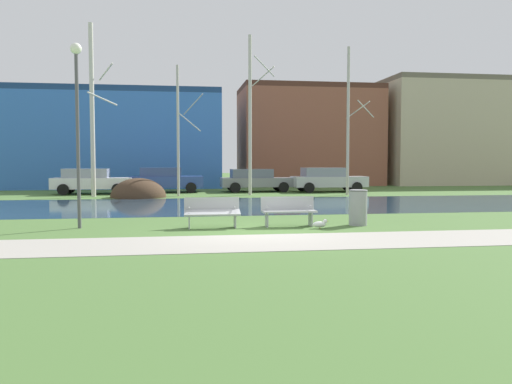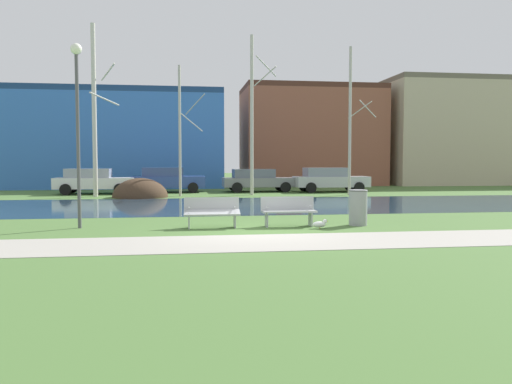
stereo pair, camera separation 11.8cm
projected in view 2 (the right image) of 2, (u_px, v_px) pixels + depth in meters
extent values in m
plane|color=#476B33|center=(226.00, 203.00, 23.73)|extent=(120.00, 120.00, 0.00)
cube|color=#9E998E|center=(266.00, 242.00, 12.14)|extent=(60.00, 2.53, 0.01)
cube|color=#284256|center=(228.00, 205.00, 22.38)|extent=(80.00, 8.85, 0.01)
ellipsoid|color=#423021|center=(140.00, 197.00, 27.35)|extent=(2.92, 2.80, 2.06)
cube|color=#9EA0A3|center=(212.00, 213.00, 14.70)|extent=(1.61, 0.51, 0.16)
cube|color=#9EA0A3|center=(212.00, 204.00, 14.96)|extent=(1.60, 0.12, 0.40)
cube|color=#9EA0A3|center=(189.00, 220.00, 14.69)|extent=(0.05, 0.43, 0.45)
cube|color=#9EA0A3|center=(235.00, 220.00, 14.85)|extent=(0.05, 0.43, 0.45)
cylinder|color=#9EA0A3|center=(189.00, 208.00, 14.63)|extent=(0.05, 0.28, 0.04)
cylinder|color=#9EA0A3|center=(235.00, 207.00, 14.79)|extent=(0.05, 0.28, 0.04)
cube|color=#9EA0A3|center=(289.00, 211.00, 15.01)|extent=(1.61, 0.51, 0.05)
cube|color=#9EA0A3|center=(287.00, 203.00, 15.28)|extent=(1.60, 0.12, 0.40)
cube|color=#9EA0A3|center=(266.00, 219.00, 15.01)|extent=(0.05, 0.43, 0.45)
cube|color=#9EA0A3|center=(310.00, 219.00, 15.16)|extent=(0.05, 0.43, 0.45)
cylinder|color=#9EA0A3|center=(267.00, 207.00, 14.95)|extent=(0.05, 0.28, 0.04)
cylinder|color=#9EA0A3|center=(311.00, 206.00, 15.10)|extent=(0.05, 0.28, 0.04)
cylinder|color=gray|center=(358.00, 208.00, 15.36)|extent=(0.54, 0.54, 1.07)
torus|color=#545557|center=(358.00, 191.00, 15.33)|extent=(0.56, 0.56, 0.04)
ellipsoid|color=white|center=(319.00, 224.00, 14.62)|extent=(0.39, 0.17, 0.17)
sphere|color=white|center=(325.00, 221.00, 14.64)|extent=(0.12, 0.12, 0.12)
cone|color=gold|center=(327.00, 221.00, 14.65)|extent=(0.07, 0.04, 0.04)
cylinder|color=gold|center=(320.00, 227.00, 14.59)|extent=(0.01, 0.01, 0.10)
cylinder|color=gold|center=(319.00, 227.00, 14.66)|extent=(0.01, 0.01, 0.10)
cylinder|color=#4C4C51|center=(78.00, 142.00, 14.61)|extent=(0.10, 0.10, 4.93)
sphere|color=white|center=(76.00, 49.00, 14.45)|extent=(0.32, 0.32, 0.32)
cylinder|color=beige|center=(94.00, 111.00, 27.52)|extent=(0.24, 0.24, 9.25)
cylinder|color=beige|center=(108.00, 72.00, 27.96)|extent=(0.94, 1.32, 0.79)
cylinder|color=beige|center=(105.00, 99.00, 26.92)|extent=(1.37, 1.33, 0.58)
cylinder|color=#BCB7A8|center=(180.00, 131.00, 28.10)|extent=(0.14, 0.14, 7.14)
cylinder|color=#BCB7A8|center=(195.00, 104.00, 28.70)|extent=(1.07, 1.53, 1.03)
cylinder|color=#BCB7A8|center=(192.00, 122.00, 27.51)|extent=(1.22, 1.18, 0.90)
cylinder|color=beige|center=(252.00, 116.00, 29.03)|extent=(0.19, 0.19, 9.00)
cylinder|color=beige|center=(265.00, 76.00, 29.58)|extent=(1.10, 1.57, 0.95)
cylinder|color=beige|center=(266.00, 66.00, 28.26)|extent=(1.38, 1.35, 0.92)
cylinder|color=#BCB7A8|center=(350.00, 121.00, 29.00)|extent=(0.16, 0.16, 8.35)
cylinder|color=#BCB7A8|center=(360.00, 110.00, 29.57)|extent=(0.98, 1.39, 0.90)
cylinder|color=#BCB7A8|center=(368.00, 109.00, 28.30)|extent=(1.51, 1.47, 0.82)
cube|color=silver|center=(95.00, 183.00, 30.14)|extent=(4.52, 1.91, 0.64)
cube|color=#949AAC|center=(89.00, 173.00, 30.05)|extent=(2.54, 1.66, 0.53)
cylinder|color=black|center=(123.00, 187.00, 31.30)|extent=(0.64, 0.23, 0.64)
cylinder|color=black|center=(119.00, 189.00, 29.47)|extent=(0.64, 0.23, 0.64)
cylinder|color=black|center=(72.00, 188.00, 30.85)|extent=(0.64, 0.23, 0.64)
cylinder|color=black|center=(65.00, 190.00, 29.02)|extent=(0.64, 0.23, 0.64)
cube|color=#2D4793|center=(169.00, 182.00, 31.70)|extent=(4.42, 1.89, 0.68)
cube|color=#32457F|center=(163.00, 172.00, 31.61)|extent=(2.48, 1.64, 0.53)
cylinder|color=black|center=(192.00, 186.00, 32.85)|extent=(0.64, 0.23, 0.64)
cylinder|color=black|center=(193.00, 188.00, 31.04)|extent=(0.64, 0.23, 0.64)
cylinder|color=black|center=(146.00, 187.00, 32.40)|extent=(0.64, 0.23, 0.64)
cylinder|color=black|center=(144.00, 188.00, 30.60)|extent=(0.64, 0.23, 0.64)
cube|color=slate|center=(259.00, 182.00, 32.28)|extent=(4.57, 1.91, 0.57)
cube|color=slate|center=(253.00, 173.00, 32.19)|extent=(2.57, 1.66, 0.54)
cylinder|color=black|center=(280.00, 186.00, 33.44)|extent=(0.64, 0.23, 0.64)
cylinder|color=black|center=(286.00, 187.00, 31.61)|extent=(0.64, 0.23, 0.64)
cylinder|color=black|center=(234.00, 186.00, 32.98)|extent=(0.64, 0.23, 0.64)
cylinder|color=black|center=(237.00, 188.00, 31.16)|extent=(0.64, 0.23, 0.64)
cube|color=#B2B5BC|center=(331.00, 182.00, 32.09)|extent=(4.61, 1.79, 0.65)
cube|color=gray|center=(325.00, 172.00, 32.00)|extent=(2.59, 1.56, 0.55)
cylinder|color=black|center=(350.00, 186.00, 33.20)|extent=(0.64, 0.23, 0.64)
cylinder|color=black|center=(359.00, 187.00, 31.49)|extent=(0.64, 0.23, 0.64)
cylinder|color=black|center=(304.00, 186.00, 32.74)|extent=(0.64, 0.23, 0.64)
cylinder|color=black|center=(311.00, 188.00, 31.03)|extent=(0.64, 0.23, 0.64)
cube|color=#3870C6|center=(118.00, 143.00, 39.00)|extent=(15.40, 9.06, 6.64)
cube|color=navy|center=(118.00, 96.00, 38.79)|extent=(15.40, 9.06, 0.40)
cube|color=brown|center=(311.00, 139.00, 41.94)|extent=(11.02, 6.40, 7.52)
cube|color=#4E2C21|center=(311.00, 90.00, 41.71)|extent=(11.02, 6.40, 0.40)
cube|color=#BCAD8E|center=(476.00, 136.00, 44.62)|extent=(17.32, 9.22, 8.25)
cube|color=#675F4E|center=(477.00, 86.00, 44.36)|extent=(17.32, 9.22, 0.40)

